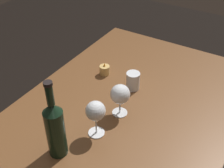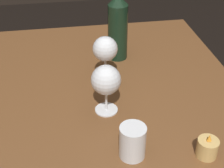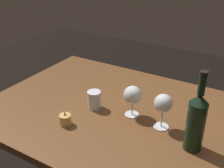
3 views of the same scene
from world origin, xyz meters
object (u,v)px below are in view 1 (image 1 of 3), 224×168
(wine_glass_right, at_px, (96,112))
(wine_bottle, at_px, (55,128))
(water_tumbler, at_px, (133,82))
(wine_glass_left, at_px, (120,95))
(votive_candle, at_px, (105,70))

(wine_glass_right, bearing_deg, wine_bottle, 156.33)
(wine_glass_right, relative_size, water_tumbler, 1.83)
(wine_glass_right, height_order, water_tumbler, wine_glass_right)
(wine_bottle, bearing_deg, wine_glass_left, -16.00)
(wine_glass_right, relative_size, votive_candle, 2.37)
(wine_glass_right, xyz_separation_m, wine_bottle, (-0.15, 0.07, 0.01))
(water_tumbler, xyz_separation_m, votive_candle, (0.03, 0.18, -0.02))
(wine_glass_right, xyz_separation_m, votive_candle, (0.37, 0.20, -0.09))
(votive_candle, bearing_deg, water_tumbler, -99.75)
(wine_bottle, distance_m, water_tumbler, 0.50)
(wine_bottle, xyz_separation_m, votive_candle, (0.52, 0.13, -0.10))
(wine_glass_left, distance_m, wine_bottle, 0.32)
(water_tumbler, bearing_deg, wine_bottle, 174.02)
(votive_candle, bearing_deg, wine_bottle, -166.13)
(wine_glass_left, distance_m, wine_glass_right, 0.15)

